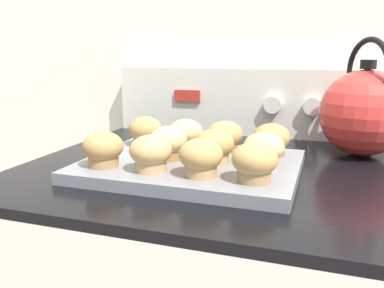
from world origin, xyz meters
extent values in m
cube|color=silver|center=(0.00, 0.74, 1.20)|extent=(8.00, 0.05, 2.40)
cube|color=black|center=(0.00, 0.37, 0.92)|extent=(0.77, 0.69, 0.02)
cube|color=silver|center=(0.00, 0.68, 1.02)|extent=(0.76, 0.05, 0.18)
cube|color=#B72D23|center=(-0.17, 0.65, 1.03)|extent=(0.07, 0.01, 0.03)
cylinder|color=silver|center=(0.07, 0.65, 1.02)|extent=(0.05, 0.02, 0.05)
cylinder|color=silver|center=(0.17, 0.65, 1.02)|extent=(0.05, 0.02, 0.05)
cylinder|color=silver|center=(0.27, 0.65, 1.02)|extent=(0.05, 0.02, 0.05)
cube|color=slate|center=(-0.04, 0.29, 0.94)|extent=(0.41, 0.32, 0.02)
cylinder|color=#A37A4C|center=(-0.18, 0.20, 0.96)|extent=(0.05, 0.05, 0.03)
ellipsoid|color=#B2844C|center=(-0.18, 0.20, 0.99)|extent=(0.07, 0.07, 0.05)
cylinder|color=tan|center=(-0.08, 0.20, 0.96)|extent=(0.05, 0.05, 0.03)
ellipsoid|color=tan|center=(-0.08, 0.20, 0.99)|extent=(0.07, 0.07, 0.05)
cylinder|color=tan|center=(0.01, 0.20, 0.96)|extent=(0.05, 0.05, 0.03)
ellipsoid|color=tan|center=(0.01, 0.20, 0.99)|extent=(0.07, 0.07, 0.05)
cylinder|color=#A37A4C|center=(0.10, 0.20, 0.96)|extent=(0.05, 0.05, 0.03)
ellipsoid|color=tan|center=(0.10, 0.20, 0.99)|extent=(0.07, 0.07, 0.05)
cylinder|color=olive|center=(-0.08, 0.29, 0.96)|extent=(0.05, 0.05, 0.03)
ellipsoid|color=tan|center=(-0.08, 0.29, 0.99)|extent=(0.07, 0.07, 0.05)
cylinder|color=tan|center=(0.01, 0.29, 0.96)|extent=(0.05, 0.05, 0.03)
ellipsoid|color=#B2844C|center=(0.01, 0.29, 0.99)|extent=(0.07, 0.07, 0.05)
cylinder|color=tan|center=(0.10, 0.29, 0.96)|extent=(0.05, 0.05, 0.03)
ellipsoid|color=tan|center=(0.10, 0.29, 0.99)|extent=(0.07, 0.07, 0.05)
cylinder|color=olive|center=(-0.18, 0.38, 0.96)|extent=(0.05, 0.05, 0.03)
ellipsoid|color=#B2844C|center=(-0.18, 0.38, 0.99)|extent=(0.07, 0.07, 0.05)
cylinder|color=tan|center=(-0.08, 0.38, 0.96)|extent=(0.05, 0.05, 0.03)
ellipsoid|color=tan|center=(-0.08, 0.38, 0.99)|extent=(0.07, 0.07, 0.05)
cylinder|color=olive|center=(0.01, 0.38, 0.96)|extent=(0.05, 0.05, 0.03)
ellipsoid|color=tan|center=(0.01, 0.38, 0.99)|extent=(0.07, 0.07, 0.05)
cylinder|color=olive|center=(0.10, 0.38, 0.96)|extent=(0.05, 0.05, 0.03)
ellipsoid|color=#B2844C|center=(0.10, 0.38, 0.99)|extent=(0.07, 0.07, 0.05)
sphere|color=red|center=(0.28, 0.53, 1.02)|extent=(0.19, 0.19, 0.19)
cylinder|color=black|center=(0.28, 0.53, 1.13)|extent=(0.03, 0.03, 0.02)
cone|color=red|center=(0.24, 0.61, 1.05)|extent=(0.08, 0.10, 0.07)
torus|color=black|center=(0.28, 0.53, 1.11)|extent=(0.09, 0.13, 0.15)
camera|label=1|loc=(0.21, -0.43, 1.16)|focal=38.00mm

